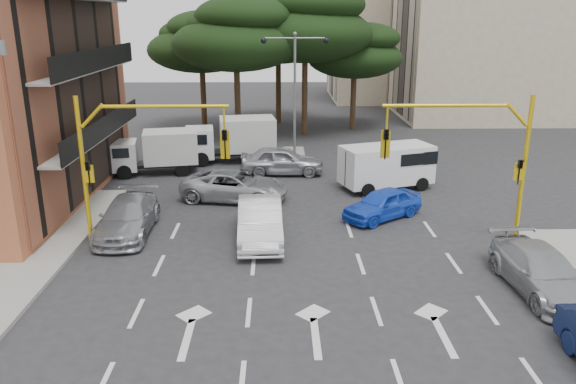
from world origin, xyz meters
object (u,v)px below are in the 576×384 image
street_lamp_center (295,74)px  car_silver_cross_b (282,160)px  car_blue_compact (382,204)px  car_silver_parked (541,271)px  car_silver_cross_a (235,186)px  car_white_hatch (260,221)px  car_silver_wagon (128,217)px  signal_mast_left (128,151)px  box_truck_a (155,153)px  van_white (386,167)px  signal_mast_right (481,150)px  box_truck_b (232,140)px

street_lamp_center → car_silver_cross_b: bearing=-103.3°
car_blue_compact → car_silver_parked: car_silver_parked is taller
car_silver_cross_a → car_silver_cross_b: 5.36m
car_white_hatch → street_lamp_center: bearing=80.0°
car_silver_wagon → car_silver_parked: (15.12, -5.50, -0.02)m
signal_mast_left → box_truck_a: 11.19m
car_blue_compact → car_silver_cross_b: car_silver_cross_b is taller
car_silver_wagon → box_truck_a: size_ratio=1.00×
car_blue_compact → van_white: size_ratio=0.84×
street_lamp_center → signal_mast_left: bearing=-115.9°
car_silver_wagon → car_silver_cross_b: car_silver_cross_b is taller
signal_mast_right → car_blue_compact: bearing=136.7°
car_white_hatch → car_silver_wagon: car_white_hatch is taller
signal_mast_right → car_silver_cross_b: signal_mast_right is taller
signal_mast_right → van_white: 8.29m
signal_mast_left → car_white_hatch: (4.99, 0.44, -3.06)m
car_silver_parked → box_truck_a: size_ratio=0.97×
car_blue_compact → car_silver_wagon: bearing=-117.5°
car_silver_wagon → box_truck_a: 9.55m
car_silver_wagon → signal_mast_right: bearing=-6.0°
car_blue_compact → van_white: (1.00, 4.59, 0.51)m
signal_mast_left → box_truck_b: size_ratio=1.06×
car_silver_parked → box_truck_a: box_truck_a is taller
signal_mast_right → car_silver_cross_a: signal_mast_right is taller
street_lamp_center → car_white_hatch: bearing=-97.6°
car_white_hatch → box_truck_b: (-2.17, 13.07, 0.56)m
car_silver_parked → box_truck_b: bearing=119.8°
box_truck_b → signal_mast_left: bearing=160.6°
car_white_hatch → car_silver_cross_b: bearing=82.0°
street_lamp_center → box_truck_a: bearing=-158.6°
car_silver_parked → signal_mast_left: bearing=160.2°
car_white_hatch → car_silver_parked: size_ratio=1.02×
car_white_hatch → car_silver_parked: bearing=-28.5°
signal_mast_right → car_white_hatch: size_ratio=1.19×
car_blue_compact → car_silver_cross_a: bearing=-147.9°
street_lamp_center → car_white_hatch: street_lamp_center is taller
car_white_hatch → box_truck_b: 13.26m
street_lamp_center → car_silver_cross_a: street_lamp_center is taller
box_truck_a → signal_mast_right: bearing=-135.6°
signal_mast_left → car_white_hatch: signal_mast_left is taller
signal_mast_right → box_truck_b: (-10.78, 13.51, -2.50)m
street_lamp_center → car_silver_cross_b: 5.85m
car_blue_compact → car_silver_cross_b: bearing=174.7°
car_white_hatch → car_silver_cross_a: (-1.43, 5.28, -0.10)m
car_silver_wagon → car_silver_cross_a: car_silver_wagon is taller
car_white_hatch → car_silver_cross_a: size_ratio=0.95×
street_lamp_center → car_silver_cross_b: size_ratio=1.61×
signal_mast_right → car_silver_wagon: 14.62m
van_white → car_blue_compact: bearing=-30.7°
car_silver_parked → signal_mast_right: bearing=98.4°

